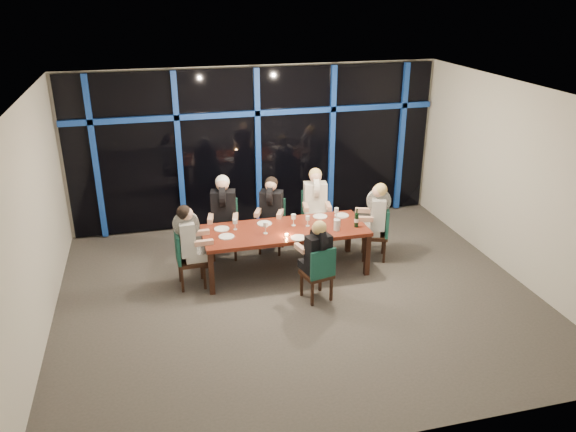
# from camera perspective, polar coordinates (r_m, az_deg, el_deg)

# --- Properties ---
(room) EXTENTS (7.04, 7.00, 3.02)m
(room) POSITION_cam_1_polar(r_m,az_deg,el_deg) (7.70, 1.10, 5.04)
(room) COLOR #4F4A46
(room) RESTS_ON ground
(window_wall) EXTENTS (6.86, 0.43, 2.94)m
(window_wall) POSITION_cam_1_polar(r_m,az_deg,el_deg) (10.58, -3.07, 7.23)
(window_wall) COLOR black
(window_wall) RESTS_ON ground
(dining_table) EXTENTS (2.60, 1.00, 0.75)m
(dining_table) POSITION_cam_1_polar(r_m,az_deg,el_deg) (8.91, -0.32, -1.71)
(dining_table) COLOR maroon
(dining_table) RESTS_ON ground
(chair_far_left) EXTENTS (0.54, 0.54, 0.98)m
(chair_far_left) POSITION_cam_1_polar(r_m,az_deg,el_deg) (9.59, -6.47, -0.88)
(chair_far_left) COLOR black
(chair_far_left) RESTS_ON ground
(chair_far_mid) EXTENTS (0.56, 0.56, 0.92)m
(chair_far_mid) POSITION_cam_1_polar(r_m,az_deg,el_deg) (9.74, -1.62, -0.61)
(chair_far_mid) COLOR black
(chair_far_mid) RESTS_ON ground
(chair_far_right) EXTENTS (0.50, 0.50, 0.95)m
(chair_far_right) POSITION_cam_1_polar(r_m,az_deg,el_deg) (10.02, 2.69, 0.18)
(chair_far_right) COLOR black
(chair_far_right) RESTS_ON ground
(chair_end_left) EXTENTS (0.44, 0.44, 0.91)m
(chair_end_left) POSITION_cam_1_polar(r_m,az_deg,el_deg) (8.68, -10.38, -4.05)
(chair_end_left) COLOR black
(chair_end_left) RESTS_ON ground
(chair_end_right) EXTENTS (0.54, 0.54, 0.92)m
(chair_end_right) POSITION_cam_1_polar(r_m,az_deg,el_deg) (9.53, 9.27, -1.45)
(chair_end_right) COLOR black
(chair_end_right) RESTS_ON ground
(chair_near_mid) EXTENTS (0.48, 0.48, 0.86)m
(chair_near_mid) POSITION_cam_1_polar(r_m,az_deg,el_deg) (8.18, 3.20, -5.64)
(chair_near_mid) COLOR black
(chair_near_mid) RESTS_ON ground
(diner_far_left) EXTENTS (0.54, 0.65, 0.96)m
(diner_far_left) POSITION_cam_1_polar(r_m,az_deg,el_deg) (9.37, -6.60, 1.10)
(diner_far_left) COLOR black
(diner_far_left) RESTS_ON ground
(diner_far_mid) EXTENTS (0.58, 0.63, 0.89)m
(diner_far_mid) POSITION_cam_1_polar(r_m,az_deg,el_deg) (9.53, -1.74, 1.23)
(diner_far_mid) COLOR black
(diner_far_mid) RESTS_ON ground
(diner_far_right) EXTENTS (0.51, 0.63, 0.93)m
(diner_far_right) POSITION_cam_1_polar(r_m,az_deg,el_deg) (9.80, 2.80, 2.05)
(diner_far_right) COLOR white
(diner_far_right) RESTS_ON ground
(diner_end_left) EXTENTS (0.57, 0.46, 0.89)m
(diner_end_left) POSITION_cam_1_polar(r_m,az_deg,el_deg) (8.53, -10.03, -1.82)
(diner_end_left) COLOR black
(diner_end_left) RESTS_ON ground
(diner_end_right) EXTENTS (0.63, 0.55, 0.89)m
(diner_end_right) POSITION_cam_1_polar(r_m,az_deg,el_deg) (9.39, 8.94, 0.61)
(diner_end_right) COLOR black
(diner_end_right) RESTS_ON ground
(diner_near_mid) EXTENTS (0.49, 0.58, 0.84)m
(diner_near_mid) POSITION_cam_1_polar(r_m,az_deg,el_deg) (8.08, 2.99, -3.27)
(diner_near_mid) COLOR black
(diner_near_mid) RESTS_ON ground
(plate_far_left) EXTENTS (0.24, 0.24, 0.01)m
(plate_far_left) POSITION_cam_1_polar(r_m,az_deg,el_deg) (8.92, -6.75, -1.31)
(plate_far_left) COLOR white
(plate_far_left) RESTS_ON dining_table
(plate_far_mid) EXTENTS (0.24, 0.24, 0.01)m
(plate_far_mid) POSITION_cam_1_polar(r_m,az_deg,el_deg) (9.06, -2.41, -0.76)
(plate_far_mid) COLOR white
(plate_far_mid) RESTS_ON dining_table
(plate_far_right) EXTENTS (0.24, 0.24, 0.01)m
(plate_far_right) POSITION_cam_1_polar(r_m,az_deg,el_deg) (9.34, 3.28, -0.05)
(plate_far_right) COLOR white
(plate_far_right) RESTS_ON dining_table
(plate_end_left) EXTENTS (0.24, 0.24, 0.01)m
(plate_end_left) POSITION_cam_1_polar(r_m,az_deg,el_deg) (8.64, -6.27, -2.09)
(plate_end_left) COLOR white
(plate_end_left) RESTS_ON dining_table
(plate_end_right) EXTENTS (0.24, 0.24, 0.01)m
(plate_end_right) POSITION_cam_1_polar(r_m,az_deg,el_deg) (9.41, 5.47, 0.05)
(plate_end_right) COLOR white
(plate_end_right) RESTS_ON dining_table
(plate_near_mid) EXTENTS (0.24, 0.24, 0.01)m
(plate_near_mid) POSITION_cam_1_polar(r_m,az_deg,el_deg) (8.55, 1.07, -2.23)
(plate_near_mid) COLOR white
(plate_near_mid) RESTS_ON dining_table
(wine_bottle) EXTENTS (0.07, 0.07, 0.31)m
(wine_bottle) POSITION_cam_1_polar(r_m,az_deg,el_deg) (8.97, 6.97, -0.40)
(wine_bottle) COLOR black
(wine_bottle) RESTS_ON dining_table
(water_pitcher) EXTENTS (0.11, 0.10, 0.18)m
(water_pitcher) POSITION_cam_1_polar(r_m,az_deg,el_deg) (8.83, 4.98, -0.91)
(water_pitcher) COLOR silver
(water_pitcher) RESTS_ON dining_table
(tea_light) EXTENTS (0.05, 0.05, 0.03)m
(tea_light) POSITION_cam_1_polar(r_m,az_deg,el_deg) (8.64, -0.15, -1.91)
(tea_light) COLOR #FFAE4C
(tea_light) RESTS_ON dining_table
(wine_glass_a) EXTENTS (0.07, 0.07, 0.19)m
(wine_glass_a) POSITION_cam_1_polar(r_m,az_deg,el_deg) (8.67, -2.30, -0.94)
(wine_glass_a) COLOR white
(wine_glass_a) RESTS_ON dining_table
(wine_glass_b) EXTENTS (0.07, 0.07, 0.19)m
(wine_glass_b) POSITION_cam_1_polar(r_m,az_deg,el_deg) (8.95, 0.57, -0.14)
(wine_glass_b) COLOR silver
(wine_glass_b) RESTS_ON dining_table
(wine_glass_c) EXTENTS (0.07, 0.07, 0.17)m
(wine_glass_c) POSITION_cam_1_polar(r_m,az_deg,el_deg) (8.94, 2.01, -0.28)
(wine_glass_c) COLOR silver
(wine_glass_c) RESTS_ON dining_table
(wine_glass_d) EXTENTS (0.06, 0.06, 0.17)m
(wine_glass_d) POSITION_cam_1_polar(r_m,az_deg,el_deg) (8.85, -5.41, -0.64)
(wine_glass_d) COLOR silver
(wine_glass_d) RESTS_ON dining_table
(wine_glass_e) EXTENTS (0.07, 0.07, 0.19)m
(wine_glass_e) POSITION_cam_1_polar(r_m,az_deg,el_deg) (9.24, 4.94, 0.52)
(wine_glass_e) COLOR silver
(wine_glass_e) RESTS_ON dining_table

